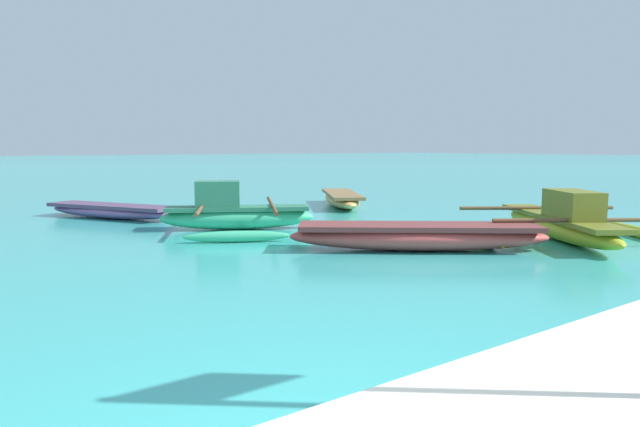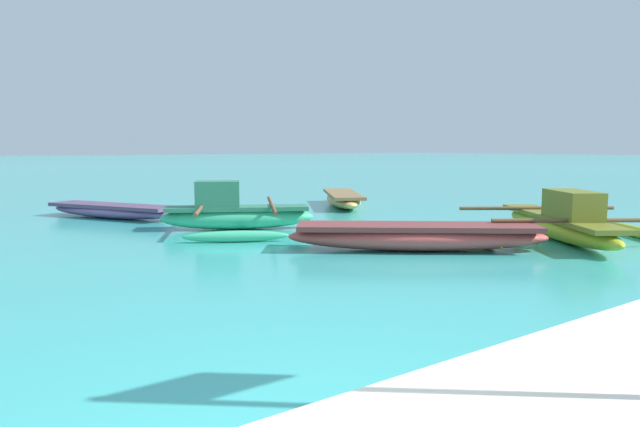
{
  "view_description": "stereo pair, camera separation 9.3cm",
  "coord_description": "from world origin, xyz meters",
  "px_view_note": "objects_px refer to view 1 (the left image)",
  "views": [
    {
      "loc": [
        -1.43,
        -1.57,
        1.62
      ],
      "look_at": [
        5.48,
        7.91,
        0.25
      ],
      "focal_mm": 32.0,
      "sensor_mm": 36.0,
      "label": 1
    },
    {
      "loc": [
        -1.35,
        -1.63,
        1.62
      ],
      "look_at": [
        5.48,
        7.91,
        0.25
      ],
      "focal_mm": 32.0,
      "sensor_mm": 36.0,
      "label": 2
    }
  ],
  "objects_px": {
    "moored_boat_0": "(111,210)",
    "moored_boat_4": "(560,223)",
    "moored_boat_1": "(418,236)",
    "moored_boat_2": "(234,213)",
    "moored_boat_3": "(342,199)"
  },
  "relations": [
    {
      "from": "moored_boat_0",
      "to": "moored_boat_4",
      "type": "xyz_separation_m",
      "value": [
        5.53,
        -7.72,
        0.11
      ]
    },
    {
      "from": "moored_boat_1",
      "to": "moored_boat_4",
      "type": "bearing_deg",
      "value": 23.93
    },
    {
      "from": "moored_boat_4",
      "to": "moored_boat_1",
      "type": "bearing_deg",
      "value": 109.93
    },
    {
      "from": "moored_boat_1",
      "to": "moored_boat_2",
      "type": "xyz_separation_m",
      "value": [
        -1.27,
        3.77,
        0.08
      ]
    },
    {
      "from": "moored_boat_2",
      "to": "moored_boat_1",
      "type": "bearing_deg",
      "value": -43.01
    },
    {
      "from": "moored_boat_1",
      "to": "moored_boat_4",
      "type": "relative_size",
      "value": 0.87
    },
    {
      "from": "moored_boat_0",
      "to": "moored_boat_2",
      "type": "xyz_separation_m",
      "value": [
        1.44,
        -3.25,
        0.14
      ]
    },
    {
      "from": "moored_boat_1",
      "to": "moored_boat_3",
      "type": "height_order",
      "value": "moored_boat_1"
    },
    {
      "from": "moored_boat_0",
      "to": "moored_boat_2",
      "type": "height_order",
      "value": "moored_boat_2"
    },
    {
      "from": "moored_boat_0",
      "to": "moored_boat_2",
      "type": "distance_m",
      "value": 3.56
    },
    {
      "from": "moored_boat_3",
      "to": "moored_boat_4",
      "type": "height_order",
      "value": "moored_boat_4"
    },
    {
      "from": "moored_boat_0",
      "to": "moored_boat_3",
      "type": "bearing_deg",
      "value": 51.05
    },
    {
      "from": "moored_boat_2",
      "to": "moored_boat_0",
      "type": "bearing_deg",
      "value": 142.32
    },
    {
      "from": "moored_boat_0",
      "to": "moored_boat_3",
      "type": "relative_size",
      "value": 1.03
    },
    {
      "from": "moored_boat_1",
      "to": "moored_boat_2",
      "type": "height_order",
      "value": "moored_boat_2"
    }
  ]
}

